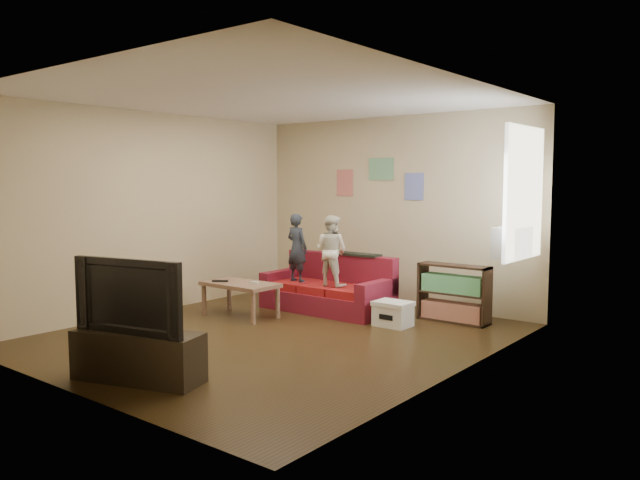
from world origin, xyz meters
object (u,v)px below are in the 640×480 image
Objects in this scene: bookshelf at (454,296)px; file_box at (393,314)px; child_a at (297,248)px; sofa at (330,291)px; child_b at (331,251)px; tv_stand at (138,356)px; television at (136,295)px; coffee_table at (240,287)px.

bookshelf reaches higher than file_box.
file_box is at bearing -179.76° from child_a.
child_a reaches higher than sofa.
child_b reaches higher than bookshelf.
tv_stand is at bearing -106.38° from bookshelf.
file_box is (1.04, -0.11, -0.69)m from child_b.
tv_stand is 0.55m from television.
bookshelf is 0.77× the size of tv_stand.
file_box is (1.19, -0.27, -0.11)m from sofa.
child_b is 1.25m from file_box.
sofa is at bearing -166.21° from bookshelf.
coffee_table is 2.75m from bookshelf.
bookshelf is 4.08m from television.
bookshelf is at bearing -160.73° from child_a.
sofa is 1.51× the size of tv_stand.
bookshelf is at bearing 55.55° from tv_stand.
file_box is at bearing -124.82° from bookshelf.
sofa reaches higher than coffee_table.
tv_stand is at bearing 92.55° from child_b.
television is (-0.67, -3.21, 0.62)m from file_box.
sofa is 1.97× the size of bookshelf.
child_b is 1.30m from coffee_table.
sofa is at bearing -51.23° from child_b.
television is at bearing -106.38° from bookshelf.
coffee_table is (-0.22, -0.89, -0.46)m from child_a.
coffee_table is (-0.67, -1.05, 0.12)m from sofa.
tv_stand is (-0.67, -3.21, 0.07)m from file_box.
child_b reaches higher than television.
child_a reaches higher than tv_stand.
child_b is 2.13× the size of file_box.
sofa is at bearing 57.42° from coffee_table.
child_a is 2.25m from bookshelf.
sofa is 1.89× the size of child_b.
bookshelf is (2.11, 0.57, -0.53)m from child_a.
file_box is 3.28m from tv_stand.
sofa reaches higher than bookshelf.
child_a reaches higher than file_box.
child_a is 1.78m from file_box.
sofa is 1.78× the size of coffee_table.
television is (-1.14, -3.89, 0.45)m from bookshelf.
sofa is 3.56m from television.
child_a is at bearing 76.10° from coffee_table.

